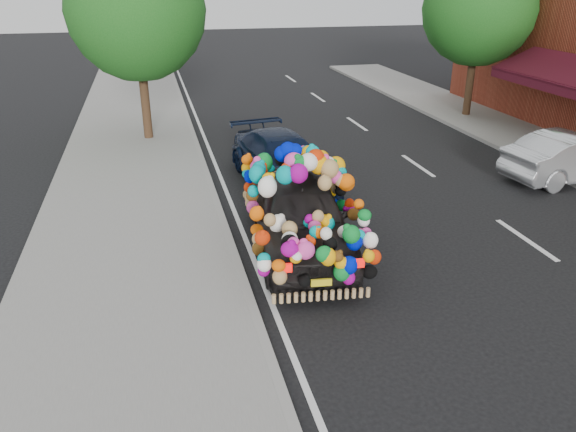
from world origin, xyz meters
name	(u,v)px	position (x,y,z in m)	size (l,w,h in m)	color
ground	(361,259)	(0.00, 0.00, 0.00)	(100.00, 100.00, 0.00)	black
sidewalk	(129,283)	(-4.30, 0.00, 0.06)	(4.00, 60.00, 0.12)	gray
kerb	(239,270)	(-2.35, 0.00, 0.07)	(0.15, 60.00, 0.13)	gray
lane_markings	(526,239)	(3.60, 0.00, 0.01)	(6.00, 50.00, 0.01)	silver
tree_near_sidewalk	(136,10)	(-3.80, 9.50, 4.02)	(4.20, 4.20, 6.13)	#332114
tree_far_b	(479,9)	(8.00, 10.00, 3.89)	(4.00, 4.00, 5.90)	#332114
plush_art_car	(301,199)	(-1.02, 0.67, 1.07)	(2.53, 4.65, 2.10)	black
navy_sedan	(283,160)	(-0.48, 4.50, 0.63)	(1.77, 4.36, 1.27)	black
silver_hatchback	(575,157)	(7.00, 2.93, 0.64)	(1.35, 3.88, 1.28)	#ABAEB2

